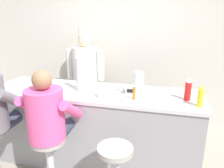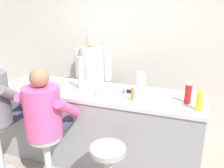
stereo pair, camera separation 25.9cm
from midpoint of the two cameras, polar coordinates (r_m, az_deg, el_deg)
name	(u,v)px [view 2 (the right image)]	position (r m, az deg, el deg)	size (l,w,h in m)	color
wall_back	(128,47)	(4.02, 6.04, 9.51)	(10.00, 0.06, 2.70)	beige
diner_counter	(96,126)	(2.94, -1.59, -10.99)	(2.63, 0.74, 1.01)	gray
ketchup_bottle_red	(188,92)	(2.49, 22.15, -2.05)	(0.07, 0.07, 0.26)	red
mustard_bottle_yellow	(200,100)	(2.35, 24.89, -3.86)	(0.06, 0.06, 0.23)	yellow
hot_sauce_bottle_orange	(133,94)	(2.43, 8.43, -2.70)	(0.03, 0.03, 0.14)	orange
water_pitcher_clear	(140,81)	(2.77, 10.01, 0.68)	(0.13, 0.11, 0.22)	silver
breakfast_plate	(44,88)	(2.86, -14.83, -1.16)	(0.24, 0.24, 0.05)	white
cereal_bowl	(103,94)	(2.53, 0.50, -2.65)	(0.16, 0.16, 0.06)	white
coffee_mug_white	(124,89)	(2.70, 5.79, -1.23)	(0.12, 0.08, 0.08)	white
cup_stack_steel	(81,73)	(2.72, -5.46, 2.73)	(0.09, 0.09, 0.41)	#B7BABF
napkin_dispenser_chrome	(130,91)	(2.58, 7.69, -1.76)	(0.12, 0.07, 0.11)	silver
diner_seated_pink	(45,116)	(2.36, -14.09, -8.07)	(0.57, 0.56, 1.42)	#B2B5BA
empty_stool_round	(108,168)	(2.30, 2.40, -21.17)	(0.35, 0.35, 0.70)	#B2B5BA
cook_in_whites_near	(93,72)	(3.83, -3.08, 3.02)	(0.67, 0.43, 1.72)	#232328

